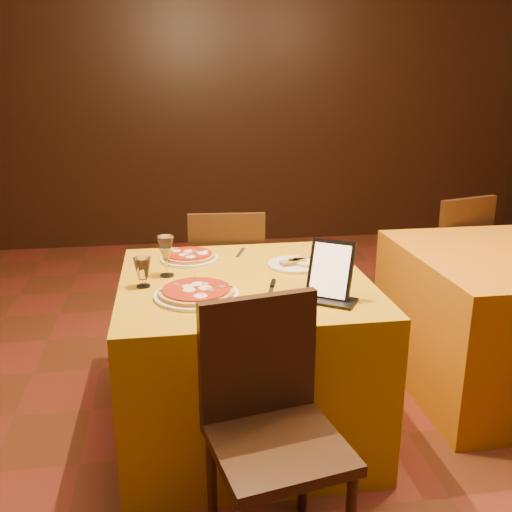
{
  "coord_description": "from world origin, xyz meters",
  "views": [
    {
      "loc": [
        -0.69,
        -2.19,
        1.6
      ],
      "look_at": [
        -0.32,
        0.17,
        0.86
      ],
      "focal_mm": 40.0,
      "sensor_mm": 36.0,
      "label": 1
    }
  ],
  "objects": [
    {
      "name": "fork_far",
      "position": [
        -0.34,
        0.58,
        0.75
      ],
      "size": [
        0.08,
        0.17,
        0.01
      ],
      "primitive_type": "cube",
      "rotation": [
        0.0,
        0.0,
        1.23
      ],
      "color": "silver",
      "rests_on": "main_table"
    },
    {
      "name": "cutlet_dish",
      "position": [
        -0.11,
        0.33,
        0.76
      ],
      "size": [
        0.26,
        0.26,
        0.03
      ],
      "rotation": [
        0.0,
        0.0,
        -0.27
      ],
      "color": "white",
      "rests_on": "main_table"
    },
    {
      "name": "wall_back",
      "position": [
        0.0,
        3.5,
        1.4
      ],
      "size": [
        6.0,
        0.01,
        2.8
      ],
      "primitive_type": "cube",
      "color": "black",
      "rests_on": "floor"
    },
    {
      "name": "knife",
      "position": [
        -0.28,
        0.01,
        0.75
      ],
      "size": [
        0.08,
        0.21,
        0.01
      ],
      "primitive_type": "cube",
      "rotation": [
        0.0,
        0.0,
        1.28
      ],
      "color": "silver",
      "rests_on": "main_table"
    },
    {
      "name": "chair_side_far",
      "position": [
        1.08,
        1.18,
        0.46
      ],
      "size": [
        0.52,
        0.52,
        0.91
      ],
      "primitive_type": null,
      "rotation": [
        0.0,
        0.0,
        3.43
      ],
      "color": "black",
      "rests_on": "floor"
    },
    {
      "name": "chair_main_near",
      "position": [
        -0.37,
        -0.62,
        0.46
      ],
      "size": [
        0.5,
        0.5,
        0.91
      ],
      "primitive_type": null,
      "rotation": [
        0.0,
        0.0,
        0.2
      ],
      "color": "black",
      "rests_on": "floor"
    },
    {
      "name": "wine_glass",
      "position": [
        -0.71,
        0.28,
        0.84
      ],
      "size": [
        0.09,
        0.09,
        0.19
      ],
      "primitive_type": null,
      "rotation": [
        0.0,
        0.0,
        -0.13
      ],
      "color": "#E5CD82",
      "rests_on": "main_table"
    },
    {
      "name": "fork_near",
      "position": [
        -0.73,
        -0.07,
        0.75
      ],
      "size": [
        0.07,
        0.15,
        0.01
      ],
      "primitive_type": "cube",
      "rotation": [
        0.0,
        0.0,
        1.9
      ],
      "color": "#AFAEB5",
      "rests_on": "main_table"
    },
    {
      "name": "chair_main_far",
      "position": [
        -0.37,
        0.99,
        0.46
      ],
      "size": [
        0.43,
        0.43,
        0.91
      ],
      "primitive_type": null,
      "rotation": [
        0.0,
        0.0,
        3.07
      ],
      "color": "black",
      "rests_on": "floor"
    },
    {
      "name": "floor",
      "position": [
        0.0,
        0.0,
        -0.01
      ],
      "size": [
        6.0,
        7.0,
        0.01
      ],
      "primitive_type": "cube",
      "color": "#5E2D19",
      "rests_on": "ground"
    },
    {
      "name": "tablet",
      "position": [
        -0.06,
        -0.1,
        0.87
      ],
      "size": [
        0.2,
        0.18,
        0.23
      ],
      "primitive_type": "cube",
      "rotation": [
        -0.35,
        0.0,
        -0.58
      ],
      "color": "black",
      "rests_on": "main_table"
    },
    {
      "name": "pizza_near",
      "position": [
        -0.59,
        0.0,
        0.77
      ],
      "size": [
        0.35,
        0.35,
        0.03
      ],
      "rotation": [
        0.0,
        0.0,
        0.07
      ],
      "color": "white",
      "rests_on": "main_table"
    },
    {
      "name": "water_glass",
      "position": [
        -0.81,
        0.16,
        0.81
      ],
      "size": [
        0.07,
        0.07,
        0.13
      ],
      "primitive_type": null,
      "rotation": [
        0.0,
        0.0,
        -0.09
      ],
      "color": "white",
      "rests_on": "main_table"
    },
    {
      "name": "pizza_far",
      "position": [
        -0.6,
        0.51,
        0.77
      ],
      "size": [
        0.28,
        0.28,
        0.03
      ],
      "rotation": [
        0.0,
        0.0,
        -0.34
      ],
      "color": "white",
      "rests_on": "main_table"
    },
    {
      "name": "main_table",
      "position": [
        -0.37,
        0.19,
        0.38
      ],
      "size": [
        1.1,
        1.1,
        0.75
      ],
      "primitive_type": "cube",
      "color": "#B8880B",
      "rests_on": "floor"
    },
    {
      "name": "side_table",
      "position": [
        1.08,
        0.37,
        0.38
      ],
      "size": [
        1.1,
        1.1,
        0.75
      ],
      "primitive_type": "cube",
      "color": "#B96C0B",
      "rests_on": "floor"
    }
  ]
}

